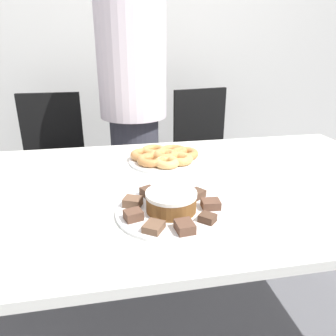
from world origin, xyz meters
name	(u,v)px	position (x,y,z in m)	size (l,w,h in m)	color
ground_plane	(178,328)	(0.00, 0.00, 0.00)	(12.00, 12.00, 0.00)	slate
wall_back	(134,30)	(0.00, 1.62, 1.30)	(8.00, 0.05, 2.60)	silver
table	(179,199)	(0.00, 0.00, 0.66)	(1.88, 1.04, 0.73)	silver
person_standing	(134,110)	(-0.09, 0.87, 0.84)	(0.39, 0.39, 1.60)	#383842
office_chair_left	(53,170)	(-0.62, 0.99, 0.44)	(0.45, 0.45, 0.91)	black
office_chair_right	(208,159)	(0.43, 0.99, 0.44)	(0.51, 0.51, 0.91)	black
plate_cake	(171,211)	(-0.08, -0.22, 0.73)	(0.34, 0.34, 0.01)	white
plate_donuts	(166,161)	(-0.01, 0.24, 0.73)	(0.32, 0.32, 0.01)	white
frosted_cake	(171,201)	(-0.08, -0.22, 0.77)	(0.16, 0.16, 0.06)	brown
lamington_0	(133,215)	(-0.20, -0.25, 0.75)	(0.06, 0.06, 0.03)	brown
lamington_1	(154,227)	(-0.15, -0.32, 0.75)	(0.07, 0.07, 0.02)	brown
lamington_2	(185,227)	(-0.06, -0.34, 0.75)	(0.05, 0.06, 0.03)	brown
lamington_3	(207,218)	(0.01, -0.30, 0.75)	(0.06, 0.06, 0.02)	#513828
lamington_4	(211,204)	(0.05, -0.22, 0.75)	(0.06, 0.05, 0.03)	brown
lamington_5	(196,194)	(0.03, -0.14, 0.75)	(0.07, 0.07, 0.02)	#513828
lamington_6	(173,189)	(-0.05, -0.09, 0.75)	(0.06, 0.07, 0.03)	brown
lamington_7	(149,192)	(-0.13, -0.10, 0.75)	(0.06, 0.07, 0.03)	#513828
lamington_8	(133,202)	(-0.19, -0.16, 0.75)	(0.07, 0.06, 0.03)	brown
donut_0	(166,155)	(-0.01, 0.24, 0.76)	(0.11, 0.11, 0.04)	#D18E4C
donut_1	(180,159)	(0.04, 0.19, 0.75)	(0.11, 0.11, 0.03)	tan
donut_2	(184,154)	(0.08, 0.25, 0.75)	(0.13, 0.13, 0.03)	#C68447
donut_3	(173,151)	(0.04, 0.30, 0.75)	(0.13, 0.13, 0.03)	#C68447
donut_4	(154,151)	(-0.05, 0.32, 0.75)	(0.11, 0.11, 0.03)	#D18E4C
donut_5	(143,155)	(-0.10, 0.27, 0.75)	(0.12, 0.12, 0.03)	#C68447
donut_6	(152,160)	(-0.08, 0.20, 0.75)	(0.12, 0.12, 0.03)	#C68447
donut_7	(167,162)	(-0.02, 0.16, 0.75)	(0.11, 0.11, 0.03)	#E5AD66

